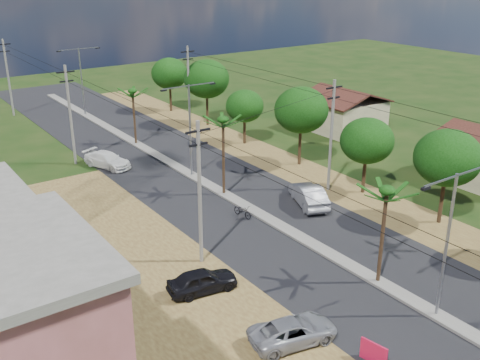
% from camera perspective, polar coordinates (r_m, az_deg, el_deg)
% --- Properties ---
extents(ground, '(160.00, 160.00, 0.00)m').
position_cam_1_polar(ground, '(31.92, 19.26, -12.94)').
color(ground, black).
rests_on(ground, ground).
extents(road, '(12.00, 110.00, 0.04)m').
position_cam_1_polar(road, '(40.88, 2.25, -3.73)').
color(road, black).
rests_on(road, ground).
extents(median, '(1.00, 90.00, 0.18)m').
position_cam_1_polar(median, '(43.05, -0.17, -2.26)').
color(median, '#605E56').
rests_on(median, ground).
extents(dirt_lot_west, '(18.00, 46.00, 0.04)m').
position_cam_1_polar(dirt_lot_west, '(29.26, -13.56, -15.68)').
color(dirt_lot_west, '#543C1C').
rests_on(dirt_lot_west, ground).
extents(dirt_shoulder_east, '(5.00, 90.00, 0.03)m').
position_cam_1_polar(dirt_shoulder_east, '(46.14, 10.67, -1.08)').
color(dirt_shoulder_east, '#543C1C').
rests_on(dirt_shoulder_east, ground).
extents(house_east_far, '(7.60, 7.50, 4.60)m').
position_cam_1_polar(house_east_far, '(62.59, 10.43, 7.21)').
color(house_east_far, tan).
rests_on(house_east_far, ground).
extents(tree_east_c, '(4.60, 4.60, 6.83)m').
position_cam_1_polar(tree_east_c, '(40.69, 20.35, 2.13)').
color(tree_east_c, black).
rests_on(tree_east_c, ground).
extents(tree_east_d, '(4.20, 4.20, 6.13)m').
position_cam_1_polar(tree_east_d, '(44.69, 12.77, 3.91)').
color(tree_east_d, black).
rests_on(tree_east_d, ground).
extents(tree_east_e, '(4.80, 4.80, 7.14)m').
position_cam_1_polar(tree_east_e, '(50.07, 6.24, 7.08)').
color(tree_east_e, black).
rests_on(tree_east_e, ground).
extents(tree_east_f, '(3.80, 3.80, 5.52)m').
position_cam_1_polar(tree_east_f, '(56.18, 0.47, 7.52)').
color(tree_east_f, black).
rests_on(tree_east_f, ground).
extents(tree_east_g, '(5.00, 5.00, 7.38)m').
position_cam_1_polar(tree_east_g, '(62.71, -3.41, 10.22)').
color(tree_east_g, black).
rests_on(tree_east_g, ground).
extents(tree_east_h, '(4.40, 4.40, 6.52)m').
position_cam_1_polar(tree_east_h, '(69.49, -7.18, 10.68)').
color(tree_east_h, black).
rests_on(tree_east_h, ground).
extents(palm_median_near, '(2.00, 2.00, 6.15)m').
position_cam_1_polar(palm_median_near, '(31.42, 14.67, -1.46)').
color(palm_median_near, black).
rests_on(palm_median_near, ground).
extents(palm_median_mid, '(2.00, 2.00, 6.55)m').
position_cam_1_polar(palm_median_mid, '(42.66, -1.73, 5.79)').
color(palm_median_mid, black).
rests_on(palm_median_mid, ground).
extents(palm_median_far, '(2.00, 2.00, 5.85)m').
position_cam_1_polar(palm_median_far, '(56.45, -10.86, 8.64)').
color(palm_median_far, black).
rests_on(palm_median_far, ground).
extents(streetlight_near, '(5.10, 0.18, 8.00)m').
position_cam_1_polar(streetlight_near, '(29.59, 20.38, -5.22)').
color(streetlight_near, gray).
rests_on(streetlight_near, ground).
extents(streetlight_mid, '(5.10, 0.18, 8.00)m').
position_cam_1_polar(streetlight_mid, '(47.05, -5.11, 5.80)').
color(streetlight_mid, gray).
rests_on(streetlight_mid, ground).
extents(streetlight_far, '(5.10, 0.18, 8.00)m').
position_cam_1_polar(streetlight_far, '(69.30, -15.82, 10.15)').
color(streetlight_far, gray).
rests_on(streetlight_far, ground).
extents(utility_pole_w_b, '(1.60, 0.24, 9.00)m').
position_cam_1_polar(utility_pole_w_b, '(33.08, -4.13, -1.07)').
color(utility_pole_w_b, '#605E56').
rests_on(utility_pole_w_b, ground).
extents(utility_pole_w_c, '(1.60, 0.24, 9.00)m').
position_cam_1_polar(utility_pole_w_c, '(52.29, -16.87, 6.52)').
color(utility_pole_w_c, '#605E56').
rests_on(utility_pole_w_c, ground).
extents(utility_pole_w_d, '(1.60, 0.24, 9.00)m').
position_cam_1_polar(utility_pole_w_d, '(72.13, -22.50, 9.74)').
color(utility_pole_w_d, '#605E56').
rests_on(utility_pole_w_d, ground).
extents(utility_pole_e_b, '(1.60, 0.24, 9.00)m').
position_cam_1_polar(utility_pole_e_b, '(44.55, 9.27, 4.67)').
color(utility_pole_e_b, '#605E56').
rests_on(utility_pole_e_b, ground).
extents(utility_pole_e_c, '(1.60, 0.24, 9.00)m').
position_cam_1_polar(utility_pole_e_c, '(61.65, -5.24, 9.51)').
color(utility_pole_e_c, '#605E56').
rests_on(utility_pole_e_c, ground).
extents(car_silver_mid, '(3.49, 5.20, 1.62)m').
position_cam_1_polar(car_silver_mid, '(42.75, 6.98, -1.56)').
color(car_silver_mid, gray).
rests_on(car_silver_mid, ground).
extents(car_white_far, '(3.51, 5.06, 1.36)m').
position_cam_1_polar(car_white_far, '(51.67, -13.33, 1.96)').
color(car_white_far, silver).
rests_on(car_white_far, ground).
extents(car_parked_silver, '(4.75, 2.89, 1.23)m').
position_cam_1_polar(car_parked_silver, '(28.26, 5.44, -15.09)').
color(car_parked_silver, gray).
rests_on(car_parked_silver, ground).
extents(car_parked_dark, '(4.17, 2.21, 1.35)m').
position_cam_1_polar(car_parked_dark, '(31.89, -3.85, -10.22)').
color(car_parked_dark, black).
rests_on(car_parked_dark, ground).
extents(moto_rider_west_a, '(0.82, 1.84, 0.94)m').
position_cam_1_polar(moto_rider_west_a, '(40.60, 0.26, -3.20)').
color(moto_rider_west_a, black).
rests_on(moto_rider_west_a, ground).
extents(moto_rider_west_b, '(0.69, 1.73, 1.01)m').
position_cam_1_polar(moto_rider_west_b, '(53.42, -14.11, 2.34)').
color(moto_rider_west_b, black).
rests_on(moto_rider_west_b, ground).
extents(roadside_sign, '(0.36, 1.36, 1.14)m').
position_cam_1_polar(roadside_sign, '(27.63, 13.41, -16.76)').
color(roadside_sign, '#BA1137').
rests_on(roadside_sign, ground).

